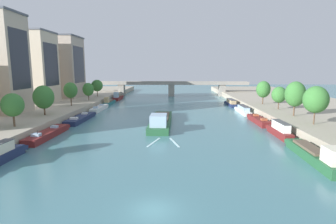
{
  "coord_description": "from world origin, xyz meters",
  "views": [
    {
      "loc": [
        1.9,
        -22.22,
        12.66
      ],
      "look_at": [
        0.0,
        45.28,
        1.67
      ],
      "focal_mm": 28.39,
      "sensor_mm": 36.0,
      "label": 1
    }
  ],
  "objects_px": {
    "moored_boat_right_second": "(280,130)",
    "moored_boat_left_lone": "(81,118)",
    "tree_right_third": "(263,89)",
    "moored_boat_right_upstream": "(243,110)",
    "barge_midriver": "(161,121)",
    "bridge_far": "(171,86)",
    "moored_boat_left_near": "(109,102)",
    "moored_boat_right_end": "(259,120)",
    "moored_boat_right_midway": "(231,103)",
    "tree_right_far": "(295,94)",
    "moored_boat_left_midway": "(48,134)",
    "tree_left_far": "(44,97)",
    "moored_boat_left_second": "(118,97)",
    "tree_right_nearest": "(279,95)",
    "tree_left_past_mid": "(71,90)",
    "tree_left_second": "(88,89)",
    "tree_right_by_lamp": "(316,100)",
    "moored_boat_left_upstream": "(99,108)",
    "tree_left_end_of_row": "(13,105)",
    "tree_left_distant": "(97,86)",
    "moored_boat_right_gap_after": "(316,155)"
  },
  "relations": [
    {
      "from": "moored_boat_left_near",
      "to": "moored_boat_right_gap_after",
      "type": "bearing_deg",
      "value": -53.68
    },
    {
      "from": "tree_left_second",
      "to": "moored_boat_right_gap_after",
      "type": "bearing_deg",
      "value": -47.24
    },
    {
      "from": "tree_right_far",
      "to": "tree_right_third",
      "type": "relative_size",
      "value": 1.12
    },
    {
      "from": "moored_boat_right_second",
      "to": "bridge_far",
      "type": "bearing_deg",
      "value": 106.07
    },
    {
      "from": "moored_boat_left_midway",
      "to": "moored_boat_right_second",
      "type": "height_order",
      "value": "moored_boat_right_second"
    },
    {
      "from": "moored_boat_right_midway",
      "to": "moored_boat_left_second",
      "type": "bearing_deg",
      "value": 158.8
    },
    {
      "from": "barge_midriver",
      "to": "moored_boat_left_upstream",
      "type": "bearing_deg",
      "value": 133.28
    },
    {
      "from": "moored_boat_left_upstream",
      "to": "tree_right_nearest",
      "type": "bearing_deg",
      "value": -11.97
    },
    {
      "from": "moored_boat_right_end",
      "to": "tree_right_nearest",
      "type": "xyz_separation_m",
      "value": [
        7.32,
        7.6,
        5.32
      ]
    },
    {
      "from": "moored_boat_left_midway",
      "to": "moored_boat_left_lone",
      "type": "xyz_separation_m",
      "value": [
        0.43,
        16.19,
        -0.05
      ]
    },
    {
      "from": "tree_right_third",
      "to": "moored_boat_right_upstream",
      "type": "bearing_deg",
      "value": -150.74
    },
    {
      "from": "moored_boat_left_midway",
      "to": "barge_midriver",
      "type": "bearing_deg",
      "value": 28.82
    },
    {
      "from": "moored_boat_left_upstream",
      "to": "moored_boat_left_second",
      "type": "distance_m",
      "value": 28.35
    },
    {
      "from": "moored_boat_left_midway",
      "to": "tree_left_distant",
      "type": "distance_m",
      "value": 54.42
    },
    {
      "from": "moored_boat_left_upstream",
      "to": "tree_right_by_lamp",
      "type": "bearing_deg",
      "value": -30.88
    },
    {
      "from": "tree_left_past_mid",
      "to": "tree_left_second",
      "type": "bearing_deg",
      "value": 86.54
    },
    {
      "from": "moored_boat_left_second",
      "to": "bridge_far",
      "type": "height_order",
      "value": "bridge_far"
    },
    {
      "from": "moored_boat_left_lone",
      "to": "tree_left_far",
      "type": "height_order",
      "value": "tree_left_far"
    },
    {
      "from": "tree_left_end_of_row",
      "to": "tree_left_past_mid",
      "type": "bearing_deg",
      "value": 90.69
    },
    {
      "from": "moored_boat_left_upstream",
      "to": "tree_left_far",
      "type": "distance_m",
      "value": 22.89
    },
    {
      "from": "moored_boat_right_midway",
      "to": "tree_right_far",
      "type": "distance_m",
      "value": 33.83
    },
    {
      "from": "tree_left_far",
      "to": "tree_left_distant",
      "type": "height_order",
      "value": "tree_left_far"
    },
    {
      "from": "tree_left_past_mid",
      "to": "moored_boat_left_second",
      "type": "bearing_deg",
      "value": 79.68
    },
    {
      "from": "moored_boat_right_second",
      "to": "moored_boat_left_lone",
      "type": "bearing_deg",
      "value": 161.57
    },
    {
      "from": "tree_right_by_lamp",
      "to": "bridge_far",
      "type": "relative_size",
      "value": 0.1
    },
    {
      "from": "moored_boat_left_near",
      "to": "moored_boat_right_end",
      "type": "distance_m",
      "value": 54.26
    },
    {
      "from": "tree_right_nearest",
      "to": "barge_midriver",
      "type": "bearing_deg",
      "value": -160.53
    },
    {
      "from": "barge_midriver",
      "to": "bridge_far",
      "type": "bearing_deg",
      "value": 88.76
    },
    {
      "from": "moored_boat_left_lone",
      "to": "moored_boat_right_end",
      "type": "relative_size",
      "value": 1.19
    },
    {
      "from": "barge_midriver",
      "to": "moored_boat_left_lone",
      "type": "height_order",
      "value": "barge_midriver"
    },
    {
      "from": "tree_left_distant",
      "to": "tree_right_nearest",
      "type": "distance_m",
      "value": 65.46
    },
    {
      "from": "moored_boat_right_gap_after",
      "to": "tree_left_past_mid",
      "type": "distance_m",
      "value": 63.4
    },
    {
      "from": "moored_boat_right_end",
      "to": "tree_right_far",
      "type": "distance_m",
      "value": 9.79
    },
    {
      "from": "tree_right_by_lamp",
      "to": "moored_boat_left_second",
      "type": "bearing_deg",
      "value": 130.83
    },
    {
      "from": "tree_left_end_of_row",
      "to": "bridge_far",
      "type": "relative_size",
      "value": 0.09
    },
    {
      "from": "moored_boat_left_lone",
      "to": "tree_left_past_mid",
      "type": "distance_m",
      "value": 14.19
    },
    {
      "from": "moored_boat_left_midway",
      "to": "moored_boat_right_midway",
      "type": "relative_size",
      "value": 1.15
    },
    {
      "from": "tree_left_second",
      "to": "tree_left_end_of_row",
      "type": "bearing_deg",
      "value": -90.63
    },
    {
      "from": "moored_boat_right_upstream",
      "to": "moored_boat_left_midway",
      "type": "bearing_deg",
      "value": -146.55
    },
    {
      "from": "moored_boat_left_lone",
      "to": "moored_boat_right_end",
      "type": "bearing_deg",
      "value": -2.29
    },
    {
      "from": "tree_right_by_lamp",
      "to": "moored_boat_right_gap_after",
      "type": "bearing_deg",
      "value": -115.71
    },
    {
      "from": "moored_boat_right_gap_after",
      "to": "tree_right_nearest",
      "type": "height_order",
      "value": "tree_right_nearest"
    },
    {
      "from": "tree_right_third",
      "to": "tree_right_far",
      "type": "bearing_deg",
      "value": -89.0
    },
    {
      "from": "moored_boat_left_near",
      "to": "tree_left_second",
      "type": "relative_size",
      "value": 1.8
    },
    {
      "from": "moored_boat_left_midway",
      "to": "tree_left_second",
      "type": "distance_m",
      "value": 40.99
    },
    {
      "from": "barge_midriver",
      "to": "tree_right_by_lamp",
      "type": "bearing_deg",
      "value": -15.85
    },
    {
      "from": "moored_boat_right_midway",
      "to": "bridge_far",
      "type": "xyz_separation_m",
      "value": [
        -21.2,
        32.57,
        3.53
      ]
    },
    {
      "from": "tree_left_second",
      "to": "tree_right_far",
      "type": "relative_size",
      "value": 0.76
    },
    {
      "from": "moored_boat_right_gap_after",
      "to": "tree_left_second",
      "type": "relative_size",
      "value": 2.54
    },
    {
      "from": "moored_boat_left_upstream",
      "to": "tree_left_distant",
      "type": "bearing_deg",
      "value": 107.61
    }
  ]
}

